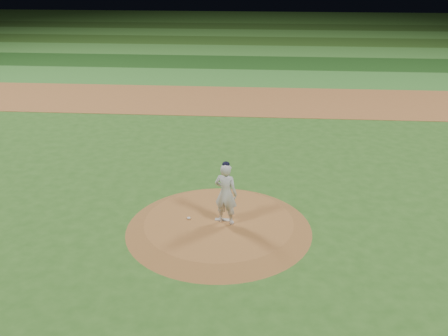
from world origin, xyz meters
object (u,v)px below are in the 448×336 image
object	(u,v)px
pitchers_mound	(219,225)
pitching_rubber	(224,220)
rosin_bag	(189,218)
pitcher_on_mound	(226,193)

from	to	relation	value
pitchers_mound	pitching_rubber	distance (m)	0.21
pitching_rubber	rosin_bag	xyz separation A→B (m)	(-1.04, -0.01, 0.02)
pitching_rubber	rosin_bag	size ratio (longest dim) A/B	4.55
rosin_bag	pitcher_on_mound	distance (m)	1.45
pitchers_mound	pitcher_on_mound	size ratio (longest dim) A/B	2.85
rosin_bag	pitcher_on_mound	bearing A→B (deg)	-5.59
rosin_bag	pitcher_on_mound	world-z (taller)	pitcher_on_mound
pitching_rubber	pitcher_on_mound	distance (m)	0.95
pitchers_mound	pitching_rubber	size ratio (longest dim) A/B	10.78
pitchers_mound	pitcher_on_mound	bearing A→B (deg)	-12.32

